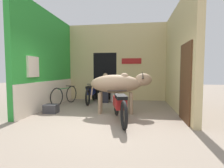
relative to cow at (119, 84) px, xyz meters
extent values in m
plane|color=gray|center=(-0.41, -1.43, -0.95)|extent=(30.00, 30.00, 0.00)
cube|color=green|center=(-2.77, 0.60, 0.83)|extent=(0.18, 4.06, 3.56)
cube|color=silver|center=(-2.67, 0.60, -0.45)|extent=(0.03, 4.06, 1.00)
cube|color=silver|center=(-2.65, -0.53, 0.55)|extent=(0.08, 0.56, 0.64)
cube|color=#D1BC84|center=(-0.41, 2.72, 1.95)|extent=(4.54, 0.18, 1.33)
cube|color=#D1BC84|center=(-2.09, 2.72, 0.17)|extent=(1.17, 0.18, 2.23)
cube|color=#D1BC84|center=(0.73, 2.72, 0.17)|extent=(2.26, 0.18, 2.23)
cube|color=black|center=(-0.95, 3.08, 0.17)|extent=(1.11, 0.90, 2.23)
cube|color=maroon|center=(0.31, 2.61, 0.89)|extent=(0.91, 0.03, 0.25)
cube|color=#D1BC84|center=(1.95, 0.60, 0.83)|extent=(0.18, 4.06, 3.56)
cube|color=#51331E|center=(1.85, -0.69, 0.10)|extent=(0.05, 1.00, 2.10)
ellipsoid|color=tan|center=(-0.12, -0.01, 0.01)|extent=(1.66, 0.76, 0.59)
ellipsoid|color=tan|center=(0.16, 0.01, 0.25)|extent=(0.30, 0.27, 0.22)
cylinder|color=tan|center=(0.62, 0.06, 0.05)|extent=(0.41, 0.31, 0.39)
ellipsoid|color=tan|center=(0.77, 0.07, 0.15)|extent=(0.56, 0.38, 0.40)
cylinder|color=tan|center=(-0.88, -0.08, -0.20)|extent=(0.13, 0.06, 0.60)
cylinder|color=tan|center=(0.37, 0.20, -0.61)|extent=(0.11, 0.11, 0.67)
cylinder|color=tan|center=(0.40, -0.13, -0.61)|extent=(0.11, 0.11, 0.67)
cylinder|color=tan|center=(-0.63, 0.11, -0.61)|extent=(0.11, 0.11, 0.67)
cylinder|color=tan|center=(-0.60, -0.22, -0.61)|extent=(0.11, 0.11, 0.67)
cone|color=#473D33|center=(0.72, 0.20, 0.29)|extent=(0.08, 0.17, 0.25)
cone|color=#473D33|center=(0.74, -0.07, 0.29)|extent=(0.08, 0.17, 0.25)
torus|color=black|center=(0.28, -1.62, -0.60)|extent=(0.24, 0.68, 0.68)
torus|color=black|center=(-0.05, -0.30, -0.60)|extent=(0.24, 0.68, 0.68)
cube|color=maroon|center=(0.11, -0.96, -0.42)|extent=(0.45, 0.79, 0.28)
cube|color=black|center=(0.16, -1.16, -0.24)|extent=(0.40, 0.64, 0.09)
cylinder|color=black|center=(-0.02, -0.44, -0.17)|extent=(0.57, 0.17, 0.03)
sphere|color=silver|center=(-0.04, -0.35, -0.33)|extent=(0.15, 0.15, 0.15)
torus|color=black|center=(-1.36, 1.09, -0.61)|extent=(0.12, 0.67, 0.67)
torus|color=black|center=(-1.43, 2.38, -0.61)|extent=(0.12, 0.67, 0.67)
cube|color=navy|center=(-1.40, 1.73, -0.43)|extent=(0.32, 0.73, 0.28)
cube|color=black|center=(-1.39, 1.54, -0.25)|extent=(0.29, 0.58, 0.09)
cylinder|color=black|center=(-1.43, 2.24, -0.18)|extent=(0.58, 0.07, 0.03)
sphere|color=silver|center=(-1.43, 2.33, -0.33)|extent=(0.15, 0.15, 0.15)
torus|color=black|center=(-2.49, 0.73, -0.58)|extent=(0.21, 0.71, 0.73)
torus|color=black|center=(-2.26, 1.67, -0.58)|extent=(0.21, 0.71, 0.73)
cylinder|color=green|center=(-2.38, 1.20, -0.29)|extent=(0.22, 0.78, 0.03)
cylinder|color=black|center=(-2.28, 1.58, -0.22)|extent=(0.43, 0.14, 0.03)
cube|color=#282833|center=(-0.81, 1.82, -0.72)|extent=(0.31, 0.14, 0.45)
cube|color=#282833|center=(-0.81, 1.91, -0.45)|extent=(0.31, 0.32, 0.11)
cube|color=beige|center=(-0.81, 1.98, -0.16)|extent=(0.44, 0.20, 0.57)
sphere|color=tan|center=(-0.81, 1.98, 0.23)|extent=(0.20, 0.20, 0.20)
cylinder|color=beige|center=(-0.48, 2.13, -0.74)|extent=(0.25, 0.25, 0.41)
cylinder|color=beige|center=(-0.48, 2.13, -0.52)|extent=(0.36, 0.36, 0.04)
cube|color=#38383D|center=(-2.20, -0.30, -0.81)|extent=(0.44, 0.32, 0.28)
camera|label=1|loc=(0.57, -5.58, 0.40)|focal=28.00mm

